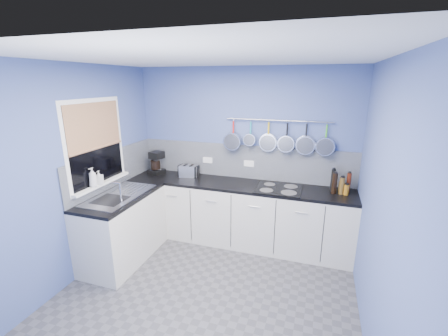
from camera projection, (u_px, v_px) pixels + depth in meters
The scene contains 40 objects.
floor at pixel (208, 292), 3.38m from camera, with size 3.20×3.00×0.02m, color #47474C.
ceiling at pixel (203, 56), 2.68m from camera, with size 3.20×3.00×0.02m, color white.
wall_back at pixel (243, 155), 4.41m from camera, with size 3.20×0.02×2.50m, color #445591.
wall_front at pixel (106, 277), 1.65m from camera, with size 3.20×0.02×2.50m, color #445591.
wall_left at pixel (79, 173), 3.51m from camera, with size 0.02×3.00×2.50m, color #445591.
wall_right at pixel (381, 208), 2.55m from camera, with size 0.02×3.00×2.50m, color #445591.
backsplash_back at pixel (243, 161), 4.42m from camera, with size 3.20×0.02×0.50m, color gray.
backsplash_left at pixel (114, 168), 4.08m from camera, with size 0.02×1.80×0.50m, color gray.
cabinet_run_back at pixel (237, 214), 4.36m from camera, with size 3.20×0.60×0.86m, color beige.
worktop_back at pixel (237, 185), 4.23m from camera, with size 3.20×0.60×0.04m, color black.
cabinet_run_left at pixel (123, 229), 3.92m from camera, with size 0.60×1.20×0.86m, color beige.
worktop_left at pixel (120, 197), 3.79m from camera, with size 0.60×1.20×0.04m, color black.
window_frame at pixel (96, 144), 3.69m from camera, with size 0.01×1.00×1.10m, color white.
window_glass at pixel (96, 144), 3.69m from camera, with size 0.01×0.90×1.00m, color black.
bamboo_blind at pixel (94, 126), 3.62m from camera, with size 0.01×0.90×0.55m, color #9F6F4F.
window_sill at pixel (102, 183), 3.82m from camera, with size 0.10×0.98×0.03m, color white.
sink_unit at pixel (120, 195), 3.79m from camera, with size 0.50×0.95×0.01m, color silver.
mixer_tap at pixel (120, 192), 3.54m from camera, with size 0.12×0.08×0.26m, color silver, non-canonical shape.
socket_left at pixel (208, 160), 4.57m from camera, with size 0.15×0.01×0.09m, color white.
socket_right at pixel (249, 164), 4.38m from camera, with size 0.15×0.01×0.09m, color white.
pot_rail at pixel (278, 120), 4.06m from camera, with size 0.02×0.02×1.45m, color silver.
soap_bottle_a at pixel (93, 177), 3.63m from camera, with size 0.09×0.09×0.24m, color white.
soap_bottle_b at pixel (99, 177), 3.73m from camera, with size 0.08×0.08×0.17m, color white.
paper_towel at pixel (157, 166), 4.67m from camera, with size 0.11×0.11×0.24m, color white.
coffee_maker at pixel (156, 163), 4.64m from camera, with size 0.19×0.22×0.35m, color black, non-canonical shape.
toaster at pixel (189, 171), 4.51m from camera, with size 0.27×0.16×0.17m, color silver.
canister at pixel (196, 172), 4.54m from camera, with size 0.08×0.08×0.12m, color silver.
hob at pixel (279, 189), 4.00m from camera, with size 0.60×0.53×0.01m, color black.
pan_0 at pixel (233, 134), 4.30m from camera, with size 0.26×0.11×0.45m, color silver, non-canonical shape.
pan_1 at pixel (250, 132), 4.21m from camera, with size 0.17×0.10×0.36m, color silver, non-canonical shape.
pan_2 at pixel (268, 136), 4.15m from camera, with size 0.25×0.05×0.44m, color silver, non-canonical shape.
pan_3 at pixel (287, 136), 4.07m from camera, with size 0.23×0.09×0.42m, color silver, non-canonical shape.
pan_4 at pixel (306, 138), 4.00m from camera, with size 0.26×0.06×0.45m, color silver, non-canonical shape.
pan_5 at pixel (326, 139), 3.92m from camera, with size 0.25×0.08×0.44m, color silver, non-canonical shape.
condiment_0 at pixel (349, 183), 3.84m from camera, with size 0.05×0.05×0.26m, color #4C190C.
condiment_1 at pixel (341, 186), 3.90m from camera, with size 0.06×0.06×0.14m, color brown.
condiment_2 at pixel (333, 180), 3.91m from camera, with size 0.06×0.06×0.29m, color black.
condiment_3 at pixel (346, 190), 3.79m from camera, with size 0.06×0.06×0.13m, color #8C5914.
condiment_4 at pixel (342, 186), 3.80m from camera, with size 0.06×0.06×0.22m, color brown.
condiment_5 at pixel (334, 183), 3.81m from camera, with size 0.06×0.06×0.27m, color black.
Camera 1 is at (1.06, -2.65, 2.30)m, focal length 23.91 mm.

